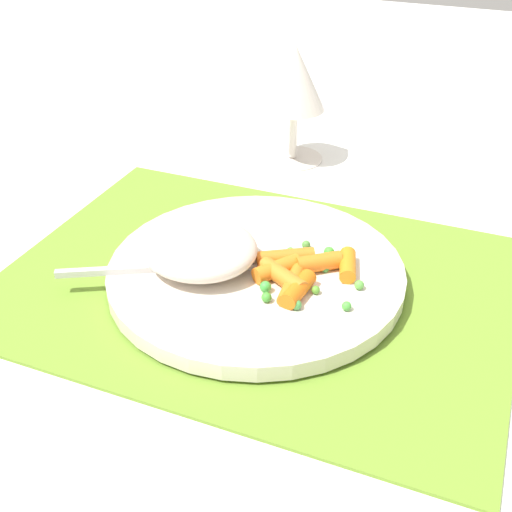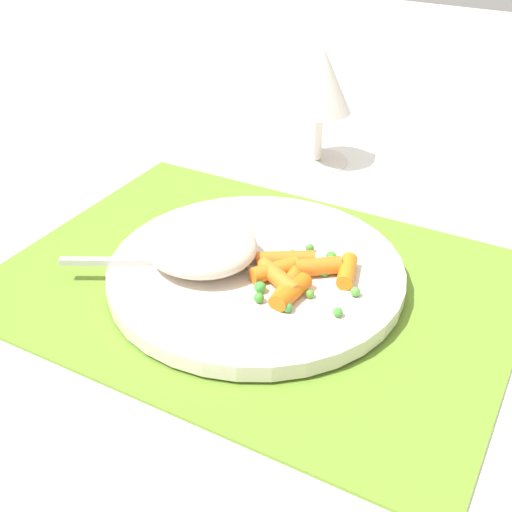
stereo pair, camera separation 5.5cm
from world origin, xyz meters
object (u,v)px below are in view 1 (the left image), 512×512
wine_glass (295,82)px  carrot_portion (299,271)px  rice_mound (199,248)px  fork (203,266)px  plate (256,272)px

wine_glass → carrot_portion: bearing=-69.6°
carrot_portion → rice_mound: bearing=-170.8°
fork → rice_mound: bearing=143.1°
plate → fork: size_ratio=1.37×
carrot_portion → wine_glass: 0.30m
carrot_portion → fork: (-0.08, -0.02, -0.00)m
plate → wine_glass: size_ratio=1.86×
rice_mound → wine_glass: (-0.01, 0.28, 0.06)m
carrot_portion → wine_glass: bearing=110.4°
rice_mound → fork: rice_mound is taller
plate → rice_mound: rice_mound is taller
carrot_portion → fork: 0.08m
rice_mound → fork: (0.00, -0.00, -0.01)m
carrot_portion → plate: bearing=174.2°
wine_glass → fork: bearing=-86.4°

